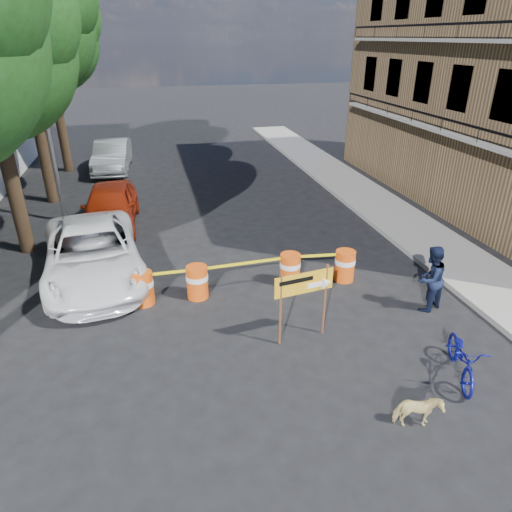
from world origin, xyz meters
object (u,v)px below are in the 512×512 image
dog (418,412)px  pedestrian (430,279)px  barrel_far_right (345,265)px  barrel_mid_left (197,281)px  suv_white (93,253)px  barrel_far_left (143,288)px  detour_sign (311,287)px  bicycle (466,340)px  sedan_silver (112,156)px  barrel_mid_right (290,268)px  sedan_red (110,206)px

dog → pedestrian: bearing=-23.5°
barrel_far_right → pedestrian: size_ratio=0.52×
barrel_mid_left → pedestrian: pedestrian is taller
barrel_mid_left → suv_white: (-2.73, 1.75, 0.30)m
barrel_far_left → detour_sign: 4.46m
barrel_far_left → barrel_mid_left: (1.41, 0.00, 0.00)m
barrel_far_left → bicycle: bearing=-34.9°
barrel_mid_left → barrel_far_right: (4.16, -0.00, 0.00)m
dog → sedan_silver: bearing=28.0°
detour_sign → barrel_far_left: bearing=138.5°
barrel_mid_left → barrel_mid_right: size_ratio=1.00×
barrel_mid_left → detour_sign: bearing=-46.2°
dog → suv_white: (-5.98, 7.12, 0.43)m
detour_sign → suv_white: detour_sign is taller
pedestrian → sedan_silver: pedestrian is taller
barrel_mid_left → sedan_red: 6.24m
bicycle → sedan_red: size_ratio=0.39×
barrel_far_right → suv_white: suv_white is taller
barrel_far_right → barrel_mid_left: bearing=180.0°
barrel_mid_left → suv_white: 3.26m
barrel_far_left → detour_sign: size_ratio=0.50×
pedestrian → sedan_silver: bearing=-84.5°
detour_sign → barrel_mid_left: bearing=125.1°
detour_sign → suv_white: (-5.01, 4.13, -0.55)m
detour_sign → sedan_silver: bearing=98.7°
suv_white → sedan_red: size_ratio=1.23×
barrel_far_left → barrel_mid_left: bearing=0.2°
barrel_far_left → sedan_silver: size_ratio=0.19×
barrel_mid_right → sedan_silver: bearing=111.6°
barrel_mid_left → dog: 6.28m
bicycle → pedestrian: bearing=94.3°
barrel_mid_left → sedan_red: (-2.46, 5.73, 0.30)m
dog → barrel_far_right: bearing=0.9°
barrel_mid_right → pedestrian: size_ratio=0.52×
suv_white → bicycle: bearing=-46.1°
pedestrian → sedan_red: (-8.05, 7.62, -0.09)m
barrel_far_right → suv_white: bearing=165.7°
barrel_mid_left → sedan_red: size_ratio=0.20×
barrel_far_right → sedan_red: bearing=139.1°
bicycle → detour_sign: bearing=163.7°
detour_sign → dog: detour_sign is taller
bicycle → dog: bicycle is taller
barrel_mid_right → sedan_silver: 14.57m
barrel_mid_right → pedestrian: pedestrian is taller
sedan_red → suv_white: bearing=-91.6°
barrel_mid_right → sedan_red: size_ratio=0.20×
detour_sign → sedan_red: 9.40m
barrel_mid_right → bicycle: bearing=-63.6°
barrel_far_left → barrel_mid_left: 1.41m
suv_white → detour_sign: bearing=-46.6°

